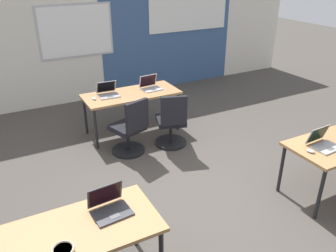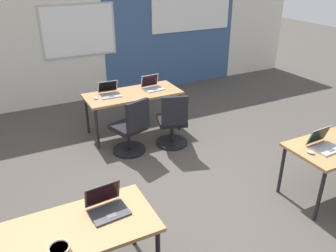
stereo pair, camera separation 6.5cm
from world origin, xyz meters
name	(u,v)px [view 1 (the left image)]	position (x,y,z in m)	size (l,w,h in m)	color
ground_plane	(201,201)	(0.00, 0.00, 0.00)	(24.00, 24.00, 0.00)	#47423D
back_wall_assembly	(95,31)	(0.06, 4.20, 1.41)	(10.00, 0.27, 2.80)	silver
desk_near_left	(65,239)	(-1.75, -0.60, 0.66)	(1.60, 0.70, 0.72)	#A37547
desk_far_center	(131,96)	(0.00, 2.20, 0.66)	(1.60, 0.70, 0.72)	#A37547
laptop_near_right_inner	(323,143)	(1.33, -0.58, 0.77)	(0.35, 0.32, 0.23)	#9E9EA3
mouse_near_right_inner	(311,151)	(1.08, -0.61, 0.74)	(0.08, 0.11, 0.03)	#B2B2B7
laptop_far_right	(151,86)	(0.38, 2.24, 0.77)	(0.35, 0.31, 0.23)	#B7B7BC
chair_far_right	(172,125)	(0.36, 1.43, 0.38)	(0.55, 0.61, 0.92)	black
laptop_near_left_inner	(110,207)	(-1.32, -0.51, 0.77)	(0.35, 0.31, 0.23)	#333338
laptop_far_left	(108,93)	(-0.38, 2.27, 0.77)	(0.35, 0.33, 0.22)	#9E9EA3
mouse_far_left	(94,98)	(-0.64, 2.21, 0.74)	(0.07, 0.11, 0.03)	silver
chair_far_left	(130,131)	(-0.32, 1.52, 0.38)	(0.55, 0.60, 0.92)	black
snack_bowl	(63,251)	(-1.80, -0.82, 0.76)	(0.18, 0.18, 0.06)	tan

